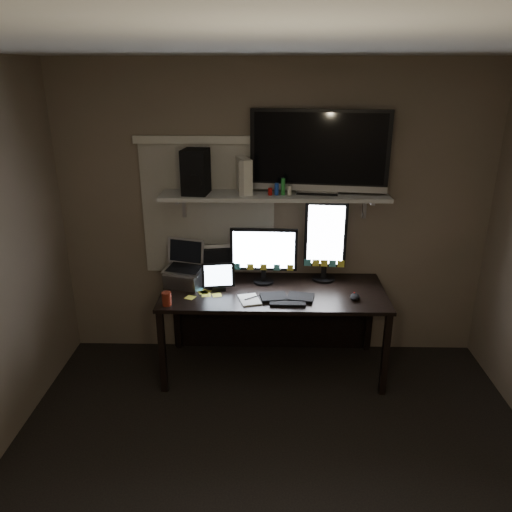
{
  "coord_description": "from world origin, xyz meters",
  "views": [
    {
      "loc": [
        -0.05,
        -2.25,
        2.4
      ],
      "look_at": [
        -0.14,
        1.25,
        1.09
      ],
      "focal_mm": 35.0,
      "sensor_mm": 36.0,
      "label": 1
    }
  ],
  "objects_px": {
    "keyboard": "(287,297)",
    "laptop": "(184,265)",
    "monitor_landscape": "(264,255)",
    "tablet": "(218,276)",
    "monitor_portrait": "(325,241)",
    "tv": "(319,152)",
    "game_console": "(244,176)",
    "desk": "(273,303)",
    "cup": "(167,299)",
    "speaker": "(196,172)",
    "mouse": "(355,297)"
  },
  "relations": [
    {
      "from": "laptop",
      "to": "tv",
      "type": "distance_m",
      "value": 1.41
    },
    {
      "from": "keyboard",
      "to": "tv",
      "type": "bearing_deg",
      "value": 60.01
    },
    {
      "from": "monitor_portrait",
      "to": "laptop",
      "type": "height_order",
      "value": "monitor_portrait"
    },
    {
      "from": "mouse",
      "to": "game_console",
      "type": "distance_m",
      "value": 1.28
    },
    {
      "from": "keyboard",
      "to": "mouse",
      "type": "relative_size",
      "value": 3.67
    },
    {
      "from": "keyboard",
      "to": "laptop",
      "type": "xyz_separation_m",
      "value": [
        -0.83,
        0.24,
        0.17
      ]
    },
    {
      "from": "tablet",
      "to": "laptop",
      "type": "bearing_deg",
      "value": 156.89
    },
    {
      "from": "monitor_landscape",
      "to": "keyboard",
      "type": "height_order",
      "value": "monitor_landscape"
    },
    {
      "from": "laptop",
      "to": "game_console",
      "type": "relative_size",
      "value": 1.3
    },
    {
      "from": "monitor_landscape",
      "to": "tablet",
      "type": "relative_size",
      "value": 2.1
    },
    {
      "from": "monitor_landscape",
      "to": "game_console",
      "type": "relative_size",
      "value": 1.98
    },
    {
      "from": "keyboard",
      "to": "mouse",
      "type": "xyz_separation_m",
      "value": [
        0.52,
        0.01,
        0.01
      ]
    },
    {
      "from": "monitor_landscape",
      "to": "speaker",
      "type": "relative_size",
      "value": 1.58
    },
    {
      "from": "monitor_portrait",
      "to": "speaker",
      "type": "bearing_deg",
      "value": -172.37
    },
    {
      "from": "monitor_landscape",
      "to": "tablet",
      "type": "distance_m",
      "value": 0.41
    },
    {
      "from": "cup",
      "to": "tv",
      "type": "bearing_deg",
      "value": 24.59
    },
    {
      "from": "desk",
      "to": "tv",
      "type": "xyz_separation_m",
      "value": [
        0.34,
        0.12,
        1.25
      ]
    },
    {
      "from": "mouse",
      "to": "keyboard",
      "type": "bearing_deg",
      "value": -163.77
    },
    {
      "from": "laptop",
      "to": "game_console",
      "type": "xyz_separation_m",
      "value": [
        0.49,
        0.14,
        0.71
      ]
    },
    {
      "from": "tablet",
      "to": "game_console",
      "type": "height_order",
      "value": "game_console"
    },
    {
      "from": "mouse",
      "to": "laptop",
      "type": "height_order",
      "value": "laptop"
    },
    {
      "from": "mouse",
      "to": "cup",
      "type": "xyz_separation_m",
      "value": [
        -1.44,
        -0.14,
        0.03
      ]
    },
    {
      "from": "game_console",
      "to": "tv",
      "type": "bearing_deg",
      "value": -16.76
    },
    {
      "from": "tablet",
      "to": "game_console",
      "type": "xyz_separation_m",
      "value": [
        0.2,
        0.22,
        0.77
      ]
    },
    {
      "from": "desk",
      "to": "game_console",
      "type": "xyz_separation_m",
      "value": [
        -0.24,
        0.1,
        1.06
      ]
    },
    {
      "from": "desk",
      "to": "cup",
      "type": "height_order",
      "value": "cup"
    },
    {
      "from": "desk",
      "to": "speaker",
      "type": "height_order",
      "value": "speaker"
    },
    {
      "from": "desk",
      "to": "mouse",
      "type": "relative_size",
      "value": 15.78
    },
    {
      "from": "monitor_portrait",
      "to": "speaker",
      "type": "distance_m",
      "value": 1.19
    },
    {
      "from": "mouse",
      "to": "tablet",
      "type": "height_order",
      "value": "tablet"
    },
    {
      "from": "mouse",
      "to": "speaker",
      "type": "bearing_deg",
      "value": -179.92
    },
    {
      "from": "mouse",
      "to": "game_console",
      "type": "bearing_deg",
      "value": 172.02
    },
    {
      "from": "desk",
      "to": "tablet",
      "type": "xyz_separation_m",
      "value": [
        -0.44,
        -0.11,
        0.29
      ]
    },
    {
      "from": "monitor_portrait",
      "to": "tablet",
      "type": "relative_size",
      "value": 2.65
    },
    {
      "from": "monitor_landscape",
      "to": "monitor_portrait",
      "type": "relative_size",
      "value": 0.79
    },
    {
      "from": "laptop",
      "to": "speaker",
      "type": "relative_size",
      "value": 1.03
    },
    {
      "from": "keyboard",
      "to": "tablet",
      "type": "relative_size",
      "value": 1.6
    },
    {
      "from": "speaker",
      "to": "laptop",
      "type": "bearing_deg",
      "value": -130.45
    },
    {
      "from": "desk",
      "to": "speaker",
      "type": "xyz_separation_m",
      "value": [
        -0.62,
        0.07,
        1.1
      ]
    },
    {
      "from": "keyboard",
      "to": "tv",
      "type": "xyz_separation_m",
      "value": [
        0.24,
        0.4,
        1.06
      ]
    },
    {
      "from": "mouse",
      "to": "cup",
      "type": "distance_m",
      "value": 1.44
    },
    {
      "from": "tablet",
      "to": "tv",
      "type": "height_order",
      "value": "tv"
    },
    {
      "from": "mouse",
      "to": "laptop",
      "type": "xyz_separation_m",
      "value": [
        -1.36,
        0.23,
        0.16
      ]
    },
    {
      "from": "laptop",
      "to": "monitor_landscape",
      "type": "bearing_deg",
      "value": 22.91
    },
    {
      "from": "cup",
      "to": "game_console",
      "type": "bearing_deg",
      "value": 41.94
    },
    {
      "from": "monitor_landscape",
      "to": "speaker",
      "type": "distance_m",
      "value": 0.87
    },
    {
      "from": "monitor_portrait",
      "to": "tv",
      "type": "relative_size",
      "value": 0.64
    },
    {
      "from": "tablet",
      "to": "laptop",
      "type": "distance_m",
      "value": 0.3
    },
    {
      "from": "cup",
      "to": "monitor_landscape",
      "type": "bearing_deg",
      "value": 31.73
    },
    {
      "from": "keyboard",
      "to": "laptop",
      "type": "relative_size",
      "value": 1.16
    }
  ]
}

